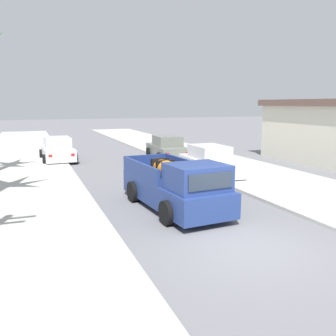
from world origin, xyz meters
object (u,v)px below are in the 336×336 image
at_px(car_right_near, 58,150).
at_px(car_left_mid, 210,162).
at_px(car_left_near, 167,148).
at_px(pickup_truck, 176,186).

relative_size(car_right_near, car_left_mid, 1.00).
xyz_separation_m(car_left_near, car_right_near, (-6.79, 1.74, 0.00)).
bearing_deg(car_left_near, pickup_truck, -109.53).
bearing_deg(car_left_mid, car_right_near, 131.22).
xyz_separation_m(car_left_near, car_left_mid, (-0.00, -6.01, 0.00)).
xyz_separation_m(pickup_truck, car_right_near, (-2.96, 12.54, -0.10)).
relative_size(pickup_truck, car_right_near, 1.24).
xyz_separation_m(car_right_near, car_left_mid, (6.79, -7.75, 0.00)).
height_order(pickup_truck, car_right_near, pickup_truck).
height_order(pickup_truck, car_left_mid, pickup_truck).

